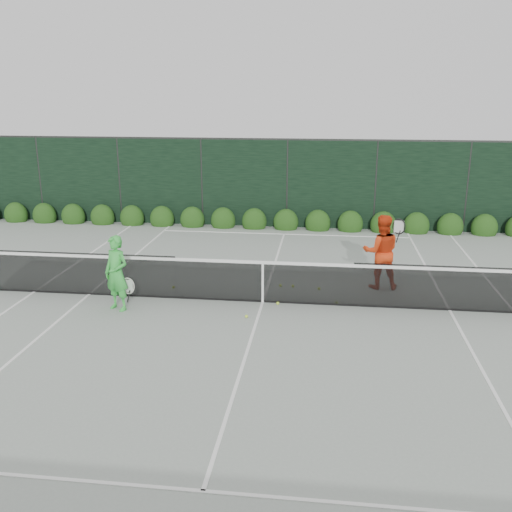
# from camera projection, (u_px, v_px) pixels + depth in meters

# --- Properties ---
(ground) EXTENTS (80.00, 80.00, 0.00)m
(ground) POSITION_uv_depth(u_px,v_px,m) (263.00, 302.00, 12.93)
(ground) COLOR gray
(ground) RESTS_ON ground
(tennis_net) EXTENTS (12.90, 0.10, 1.07)m
(tennis_net) POSITION_uv_depth(u_px,v_px,m) (262.00, 280.00, 12.79)
(tennis_net) COLOR #103121
(tennis_net) RESTS_ON ground
(player_woman) EXTENTS (0.71, 0.61, 1.66)m
(player_woman) POSITION_uv_depth(u_px,v_px,m) (117.00, 273.00, 12.30)
(player_woman) COLOR green
(player_woman) RESTS_ON ground
(player_man) EXTENTS (0.96, 0.73, 1.81)m
(player_man) POSITION_uv_depth(u_px,v_px,m) (381.00, 252.00, 13.65)
(player_man) COLOR red
(player_man) RESTS_ON ground
(court_lines) EXTENTS (11.03, 23.83, 0.01)m
(court_lines) POSITION_uv_depth(u_px,v_px,m) (263.00, 302.00, 12.93)
(court_lines) COLOR white
(court_lines) RESTS_ON ground
(windscreen_fence) EXTENTS (32.00, 21.07, 3.06)m
(windscreen_fence) POSITION_uv_depth(u_px,v_px,m) (246.00, 276.00, 9.93)
(windscreen_fence) COLOR black
(windscreen_fence) RESTS_ON ground
(hedge_row) EXTENTS (31.66, 0.65, 0.94)m
(hedge_row) POSITION_uv_depth(u_px,v_px,m) (286.00, 222.00, 19.68)
(hedge_row) COLOR #16330E
(hedge_row) RESTS_ON ground
(tennis_balls) EXTENTS (3.99, 2.14, 0.07)m
(tennis_balls) POSITION_uv_depth(u_px,v_px,m) (275.00, 295.00, 13.29)
(tennis_balls) COLOR #BFE532
(tennis_balls) RESTS_ON ground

